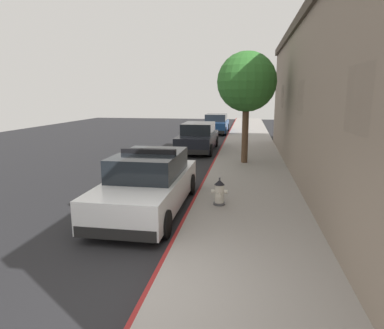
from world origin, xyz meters
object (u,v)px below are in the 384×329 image
at_px(parked_car_silver_ahead, 198,138).
at_px(police_cruiser, 149,183).
at_px(fire_hydrant, 219,192).
at_px(street_tree, 247,82).
at_px(parked_car_dark_far, 216,124).

bearing_deg(parked_car_silver_ahead, police_cruiser, -89.26).
relative_size(fire_hydrant, street_tree, 0.16).
xyz_separation_m(parked_car_dark_far, street_tree, (2.47, -13.05, 2.87)).
bearing_deg(fire_hydrant, police_cruiser, -171.75).
distance_m(parked_car_silver_ahead, street_tree, 5.42).
height_order(police_cruiser, fire_hydrant, police_cruiser).
bearing_deg(street_tree, parked_car_silver_ahead, 124.80).
bearing_deg(parked_car_silver_ahead, parked_car_dark_far, 89.06).
bearing_deg(street_tree, police_cruiser, -111.50).
bearing_deg(street_tree, parked_car_dark_far, 100.72).
relative_size(police_cruiser, street_tree, 1.02).
bearing_deg(police_cruiser, parked_car_dark_far, 89.93).
height_order(police_cruiser, parked_car_silver_ahead, police_cruiser).
xyz_separation_m(parked_car_dark_far, fire_hydrant, (1.87, -19.11, -0.23)).
bearing_deg(parked_car_silver_ahead, fire_hydrant, -78.38).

